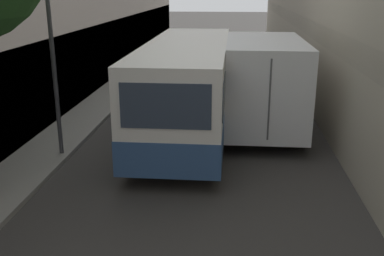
# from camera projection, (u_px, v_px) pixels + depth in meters

# --- Properties ---
(ground_plane) EXTENTS (150.00, 150.00, 0.00)m
(ground_plane) POSITION_uv_depth(u_px,v_px,m) (199.00, 132.00, 15.47)
(ground_plane) COLOR #33302D
(sidewalk_left) EXTENTS (1.67, 60.00, 0.13)m
(sidewalk_left) POSITION_uv_depth(u_px,v_px,m) (74.00, 127.00, 15.84)
(sidewalk_left) COLOR gray
(sidewalk_left) RESTS_ON ground_plane
(building_left_shopfront) EXTENTS (2.40, 60.00, 7.70)m
(building_left_shopfront) POSITION_uv_depth(u_px,v_px,m) (10.00, 27.00, 14.97)
(building_left_shopfront) COLOR #423D38
(building_left_shopfront) RESTS_ON ground_plane
(bus) EXTENTS (2.59, 9.69, 3.08)m
(bus) POSITION_uv_depth(u_px,v_px,m) (187.00, 86.00, 14.88)
(bus) COLOR silver
(bus) RESTS_ON ground_plane
(box_truck) EXTENTS (2.49, 7.36, 3.14)m
(box_truck) POSITION_uv_depth(u_px,v_px,m) (262.00, 79.00, 15.81)
(box_truck) COLOR silver
(box_truck) RESTS_ON ground_plane
(panel_van) EXTENTS (1.93, 4.25, 2.09)m
(panel_van) POSITION_uv_depth(u_px,v_px,m) (184.00, 51.00, 26.28)
(panel_van) COLOR navy
(panel_van) RESTS_ON ground_plane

